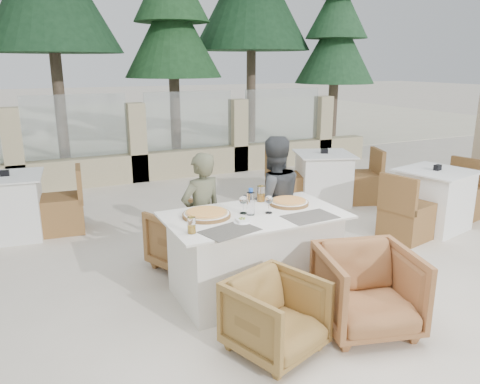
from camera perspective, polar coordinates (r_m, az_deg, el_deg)
name	(u,v)px	position (r m, az deg, el deg)	size (l,w,h in m)	color
ground	(265,294)	(4.46, 3.05, -12.27)	(80.00, 80.00, 0.00)	beige
sand_patch	(76,123)	(17.68, -19.39, 7.89)	(30.00, 16.00, 0.01)	#F5ECC8
perimeter_wall_far	(137,137)	(8.57, -12.49, 6.56)	(10.00, 0.34, 1.60)	tan
pine_mid_left	(50,3)	(11.06, -22.18, 20.52)	(2.86, 2.86, 6.50)	#1B3F22
pine_centre	(173,43)	(11.20, -8.21, 17.51)	(2.20, 2.20, 5.00)	#214E26
pine_mid_right	(252,8)	(12.69, 1.41, 21.47)	(2.99, 2.99, 6.80)	#1C4324
pine_far_right	(335,55)	(12.41, 11.53, 15.99)	(1.98, 1.98, 4.50)	#24512C
dining_table	(254,254)	(4.32, 1.73, -7.56)	(1.60, 0.90, 0.77)	white
placemat_near_left	(230,231)	(3.77, -1.26, -4.74)	(0.45, 0.30, 0.00)	#4F4C44
placemat_near_right	(310,217)	(4.15, 8.52, -3.01)	(0.45, 0.30, 0.00)	#5A544D
pizza_left	(207,214)	(4.11, -4.10, -2.65)	(0.42, 0.42, 0.06)	orange
pizza_right	(289,202)	(4.48, 5.99, -1.24)	(0.37, 0.37, 0.05)	orange
water_bottle	(251,202)	(4.13, 1.32, -1.18)	(0.07, 0.07, 0.24)	#BCDEF7
wine_glass_centre	(243,204)	(4.17, 0.40, -1.44)	(0.08, 0.08, 0.18)	white
wine_glass_near	(269,203)	(4.19, 3.54, -1.38)	(0.08, 0.08, 0.18)	white
beer_glass_left	(192,225)	(3.72, -5.93, -4.06)	(0.07, 0.07, 0.13)	gold
beer_glass_right	(261,194)	(4.54, 2.58, -0.22)	(0.08, 0.08, 0.15)	orange
olive_dish	(242,220)	(3.96, 0.26, -3.44)	(0.11, 0.11, 0.04)	white
armchair_far_left	(189,238)	(4.90, -6.18, -5.60)	(0.68, 0.70, 0.64)	olive
armchair_far_right	(271,232)	(5.12, 3.74, -4.94)	(0.63, 0.65, 0.59)	olive
armchair_near_left	(276,316)	(3.55, 4.40, -14.84)	(0.61, 0.63, 0.57)	olive
armchair_near_right	(367,290)	(3.92, 15.25, -11.46)	(0.72, 0.74, 0.67)	#976036
diner_left	(202,216)	(4.60, -4.69, -2.90)	(0.46, 0.30, 1.26)	#56573F
diner_right	(273,203)	(4.81, 3.99, -1.31)	(0.67, 0.52, 1.38)	#3B3E41
bg_table_a	(9,207)	(6.35, -26.31, -1.61)	(1.64, 0.82, 0.77)	silver
bg_table_b	(323,178)	(7.20, 10.09, 1.66)	(1.64, 0.82, 0.77)	white
bg_table_c	(434,200)	(6.48, 22.56, -0.85)	(1.64, 0.82, 0.77)	white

